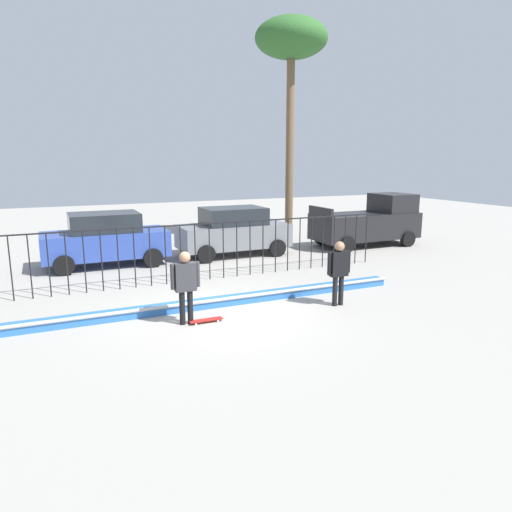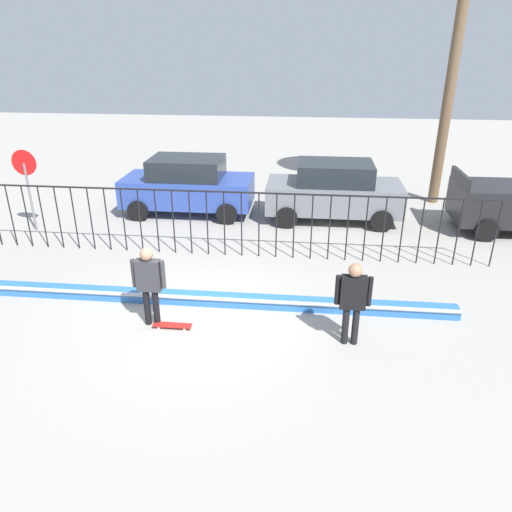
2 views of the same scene
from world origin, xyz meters
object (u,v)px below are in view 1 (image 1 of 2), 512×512
Objects in this scene: skateboarder at (185,281)px; camera_operator at (339,267)px; parked_car_blue at (105,239)px; skateboard at (206,320)px; parked_car_gray at (233,231)px; pickup_truck at (369,222)px; palm_tree_tall at (291,44)px.

skateboarder reaches higher than camera_operator.
camera_operator is at bearing -52.81° from parked_car_blue.
parked_car_gray is at bearing 77.85° from skateboard.
parked_car_gray is 0.91× the size of pickup_truck.
camera_operator is (4.01, -0.27, -0.01)m from skateboarder.
palm_tree_tall is at bearing 135.68° from pickup_truck.
skateboard is 0.17× the size of pickup_truck.
skateboarder is at bearing 3.85° from camera_operator.
pickup_truck is 8.51m from palm_tree_tall.
parked_car_gray is at bearing 179.80° from pickup_truck.
parked_car_gray is 6.26m from pickup_truck.
palm_tree_tall is (3.67, 9.55, 7.65)m from camera_operator.
parked_car_blue reaches higher than skateboarder.
skateboarder is 12.05m from pickup_truck.
skateboard is at bearing -141.91° from pickup_truck.
parked_car_gray is at bearing -81.73° from camera_operator.
parked_car_blue is at bearing 126.78° from skateboarder.
parked_car_blue is at bearing -179.10° from pickup_truck.
palm_tree_tall is (7.24, 9.38, 8.61)m from skateboard.
pickup_truck is at bearing 61.87° from skateboarder.
skateboarder is 0.40× the size of parked_car_blue.
camera_operator is at bearing -111.01° from palm_tree_tall.
skateboarder is 1.07m from skateboard.
skateboard is 0.19× the size of parked_car_blue.
parked_car_gray is 0.44× the size of palm_tree_tall.
palm_tree_tall is at bearing 30.59° from parked_car_gray.
pickup_truck is at bearing -48.45° from palm_tree_tall.
pickup_truck is (11.09, -0.63, 0.06)m from parked_car_blue.
skateboard is 0.19× the size of parked_car_gray.
skateboarder is 1.01× the size of camera_operator.
parked_car_blue is (-4.92, 7.35, -0.05)m from camera_operator.
skateboard is 7.91m from parked_car_gray.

